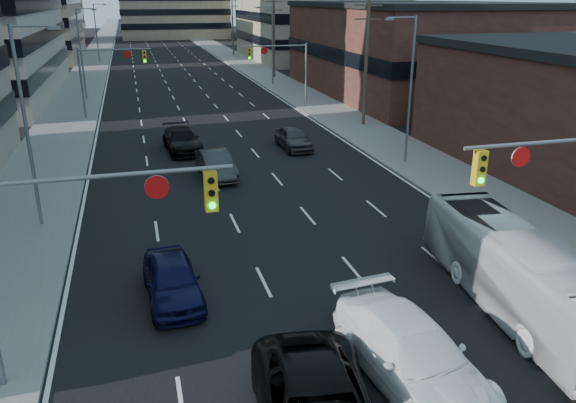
# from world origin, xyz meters

# --- Properties ---
(road_surface) EXTENTS (18.00, 300.00, 0.02)m
(road_surface) POSITION_xyz_m (0.00, 130.00, 0.01)
(road_surface) COLOR black
(road_surface) RESTS_ON ground
(sidewalk_left) EXTENTS (5.00, 300.00, 0.15)m
(sidewalk_left) POSITION_xyz_m (-11.50, 130.00, 0.07)
(sidewalk_left) COLOR slate
(sidewalk_left) RESTS_ON ground
(sidewalk_right) EXTENTS (5.00, 300.00, 0.15)m
(sidewalk_right) POSITION_xyz_m (11.50, 130.00, 0.07)
(sidewalk_right) COLOR slate
(sidewalk_right) RESTS_ON ground
(office_left_far) EXTENTS (20.00, 30.00, 16.00)m
(office_left_far) POSITION_xyz_m (-24.00, 100.00, 8.00)
(office_left_far) COLOR gray
(office_left_far) RESTS_ON ground
(storefront_right_mid) EXTENTS (20.00, 30.00, 9.00)m
(storefront_right_mid) POSITION_xyz_m (24.00, 50.00, 4.50)
(storefront_right_mid) COLOR #472119
(storefront_right_mid) RESTS_ON ground
(office_right_far) EXTENTS (22.00, 28.00, 14.00)m
(office_right_far) POSITION_xyz_m (25.00, 88.00, 7.00)
(office_right_far) COLOR gray
(office_right_far) RESTS_ON ground
(bg_block_right) EXTENTS (22.00, 22.00, 12.00)m
(bg_block_right) POSITION_xyz_m (32.00, 130.00, 6.00)
(bg_block_right) COLOR gray
(bg_block_right) RESTS_ON ground
(signal_near_left) EXTENTS (6.59, 0.33, 6.00)m
(signal_near_left) POSITION_xyz_m (-7.45, 8.00, 4.33)
(signal_near_left) COLOR slate
(signal_near_left) RESTS_ON ground
(signal_near_right) EXTENTS (6.59, 0.33, 6.00)m
(signal_near_right) POSITION_xyz_m (7.45, 8.00, 4.33)
(signal_near_right) COLOR slate
(signal_near_right) RESTS_ON ground
(signal_far_left) EXTENTS (6.09, 0.33, 6.00)m
(signal_far_left) POSITION_xyz_m (-7.68, 45.00, 4.30)
(signal_far_left) COLOR slate
(signal_far_left) RESTS_ON ground
(signal_far_right) EXTENTS (6.09, 0.33, 6.00)m
(signal_far_right) POSITION_xyz_m (7.68, 45.00, 4.30)
(signal_far_right) COLOR slate
(signal_far_right) RESTS_ON ground
(utility_pole_block) EXTENTS (2.20, 0.28, 11.00)m
(utility_pole_block) POSITION_xyz_m (12.20, 36.00, 5.78)
(utility_pole_block) COLOR #4C3D2D
(utility_pole_block) RESTS_ON ground
(utility_pole_midblock) EXTENTS (2.20, 0.28, 11.00)m
(utility_pole_midblock) POSITION_xyz_m (12.20, 66.00, 5.78)
(utility_pole_midblock) COLOR #4C3D2D
(utility_pole_midblock) RESTS_ON ground
(utility_pole_distant) EXTENTS (2.20, 0.28, 11.00)m
(utility_pole_distant) POSITION_xyz_m (12.20, 96.00, 5.78)
(utility_pole_distant) COLOR #4C3D2D
(utility_pole_distant) RESTS_ON ground
(streetlight_left_near) EXTENTS (2.03, 0.22, 9.00)m
(streetlight_left_near) POSITION_xyz_m (-10.34, 20.00, 5.05)
(streetlight_left_near) COLOR slate
(streetlight_left_near) RESTS_ON ground
(streetlight_left_mid) EXTENTS (2.03, 0.22, 9.00)m
(streetlight_left_mid) POSITION_xyz_m (-10.34, 55.00, 5.05)
(streetlight_left_mid) COLOR slate
(streetlight_left_mid) RESTS_ON ground
(streetlight_left_far) EXTENTS (2.03, 0.22, 9.00)m
(streetlight_left_far) POSITION_xyz_m (-10.34, 90.00, 5.05)
(streetlight_left_far) COLOR slate
(streetlight_left_far) RESTS_ON ground
(streetlight_right_near) EXTENTS (2.03, 0.22, 9.00)m
(streetlight_right_near) POSITION_xyz_m (10.34, 25.00, 5.05)
(streetlight_right_near) COLOR slate
(streetlight_right_near) RESTS_ON ground
(streetlight_right_far) EXTENTS (2.03, 0.22, 9.00)m
(streetlight_right_far) POSITION_xyz_m (10.34, 60.00, 5.05)
(streetlight_right_far) COLOR slate
(streetlight_right_far) RESTS_ON ground
(white_van) EXTENTS (3.09, 6.33, 1.77)m
(white_van) POSITION_xyz_m (0.82, 5.36, 0.89)
(white_van) COLOR white
(white_van) RESTS_ON ground
(transit_bus) EXTENTS (3.40, 10.21, 2.79)m
(transit_bus) POSITION_xyz_m (6.00, 7.99, 1.39)
(transit_bus) COLOR silver
(transit_bus) RESTS_ON ground
(sedan_blue) EXTENTS (2.07, 4.60, 1.53)m
(sedan_blue) POSITION_xyz_m (-5.15, 11.65, 0.77)
(sedan_blue) COLOR black
(sedan_blue) RESTS_ON ground
(sedan_grey_center) EXTENTS (1.99, 4.78, 1.54)m
(sedan_grey_center) POSITION_xyz_m (-1.55, 25.37, 0.77)
(sedan_grey_center) COLOR #2E2E30
(sedan_grey_center) RESTS_ON ground
(sedan_black_far) EXTENTS (2.57, 5.53, 1.56)m
(sedan_black_far) POSITION_xyz_m (-2.92, 31.89, 0.78)
(sedan_black_far) COLOR black
(sedan_black_far) RESTS_ON ground
(sedan_grey_right) EXTENTS (1.94, 4.57, 1.54)m
(sedan_grey_right) POSITION_xyz_m (4.63, 30.51, 0.77)
(sedan_grey_right) COLOR #37373A
(sedan_grey_right) RESTS_ON ground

